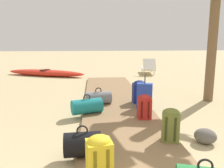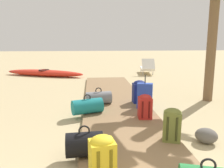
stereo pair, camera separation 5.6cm
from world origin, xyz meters
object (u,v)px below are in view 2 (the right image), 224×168
(backpack_red, at_px, (145,106))
(kayak, at_px, (44,73))
(backpack_yellow, at_px, (102,158))
(lounge_chair, at_px, (147,67))
(duffel_bag_grey, at_px, (99,98))
(backpack_navy, at_px, (139,91))
(suitcase_blue, at_px, (145,96))
(duffel_bag_teal, at_px, (87,106))
(backpack_olive, at_px, (172,124))
(duffel_bag_black, at_px, (85,144))

(backpack_red, distance_m, kayak, 7.09)
(backpack_yellow, relative_size, lounge_chair, 0.35)
(backpack_yellow, xyz_separation_m, kayak, (-2.34, 8.27, -0.23))
(duffel_bag_grey, height_order, kayak, duffel_bag_grey)
(backpack_red, bearing_deg, backpack_navy, 83.54)
(suitcase_blue, distance_m, lounge_chair, 5.97)
(duffel_bag_teal, bearing_deg, backpack_olive, -47.49)
(backpack_olive, height_order, suitcase_blue, suitcase_blue)
(backpack_yellow, distance_m, duffel_bag_teal, 2.44)
(kayak, bearing_deg, suitcase_blue, -58.00)
(suitcase_blue, bearing_deg, duffel_bag_teal, -168.97)
(duffel_bag_black, height_order, suitcase_blue, suitcase_blue)
(duffel_bag_grey, bearing_deg, suitcase_blue, -22.40)
(backpack_yellow, xyz_separation_m, suitcase_blue, (1.14, 2.69, 0.01))
(backpack_red, relative_size, lounge_chair, 0.32)
(backpack_yellow, bearing_deg, lounge_chair, 72.43)
(duffel_bag_black, xyz_separation_m, lounge_chair, (2.90, 7.87, 0.07))
(lounge_chair, height_order, kayak, lounge_chair)
(duffel_bag_grey, bearing_deg, backpack_yellow, -91.12)
(duffel_bag_black, distance_m, backpack_yellow, 0.65)
(duffel_bag_grey, xyz_separation_m, backpack_yellow, (-0.06, -3.13, 0.14))
(duffel_bag_teal, bearing_deg, backpack_navy, 29.25)
(backpack_navy, distance_m, suitcase_blue, 0.48)
(backpack_yellow, distance_m, lounge_chair, 8.88)
(backpack_navy, distance_m, lounge_chair, 5.52)
(backpack_navy, xyz_separation_m, duffel_bag_teal, (-1.33, -0.75, -0.14))
(backpack_navy, distance_m, backpack_olive, 2.24)
(backpack_yellow, bearing_deg, duffel_bag_black, 110.33)
(lounge_chair, bearing_deg, duffel_bag_teal, -115.58)
(duffel_bag_teal, bearing_deg, backpack_yellow, -85.02)
(duffel_bag_black, distance_m, backpack_red, 1.87)
(duffel_bag_grey, bearing_deg, kayak, 115.09)
(duffel_bag_grey, distance_m, suitcase_blue, 1.18)
(backpack_olive, bearing_deg, backpack_red, 98.95)
(duffel_bag_grey, bearing_deg, backpack_red, -50.29)
(backpack_navy, relative_size, duffel_bag_black, 1.10)
(backpack_red, bearing_deg, kayak, 118.06)
(suitcase_blue, xyz_separation_m, kayak, (-3.49, 5.58, -0.23))
(backpack_olive, xyz_separation_m, lounge_chair, (1.52, 7.53, -0.04))
(duffel_bag_grey, distance_m, duffel_bag_teal, 0.76)
(backpack_red, relative_size, kayak, 0.13)
(duffel_bag_grey, bearing_deg, backpack_olive, -63.51)
(lounge_chair, bearing_deg, backpack_red, -104.69)
(backpack_red, bearing_deg, backpack_yellow, -116.13)
(backpack_red, bearing_deg, suitcase_blue, 76.97)
(backpack_olive, distance_m, backpack_red, 1.10)
(lounge_chair, bearing_deg, backpack_yellow, -107.57)
(suitcase_blue, bearing_deg, backpack_yellow, -113.07)
(suitcase_blue, bearing_deg, backpack_olive, -89.47)
(backpack_olive, height_order, duffel_bag_grey, backpack_olive)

